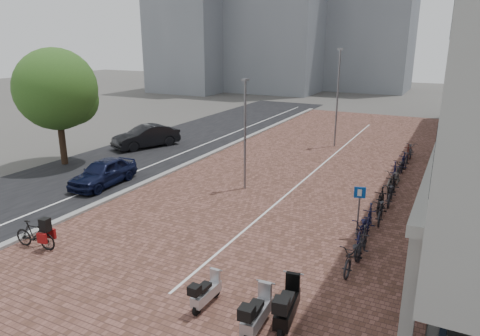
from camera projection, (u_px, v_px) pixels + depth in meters
The scene contains 17 objects.
ground at pixel (169, 241), 16.64m from camera, with size 140.00×140.00×0.00m, color #474442.
plaza_brick at pixel (315, 167), 26.01m from camera, with size 14.50×42.00×0.04m, color brown.
street_asphalt at pixel (165, 147), 30.80m from camera, with size 8.00×50.00×0.03m, color black.
curb at pixel (213, 153), 29.09m from camera, with size 0.35×42.00×0.14m, color gray.
lane_line at pixel (189, 150), 29.93m from camera, with size 0.12×44.00×0.00m, color white.
parking_line at pixel (319, 167), 25.91m from camera, with size 0.10×30.00×0.00m, color white.
car_navy at pixel (103, 172), 22.71m from camera, with size 1.65×4.10×1.40m, color black.
car_dark at pixel (146, 137), 30.64m from camera, with size 1.64×4.69×1.55m, color black.
hero_bike at pixel (35, 234), 15.88m from camera, with size 1.83×0.71×1.26m.
scooter_front at pixel (257, 312), 11.32m from camera, with size 0.53×1.71×1.17m, color #9E9EA2, non-canonical shape.
scooter_mid at pixel (287, 305), 11.56m from camera, with size 0.57×1.84×1.26m, color black, non-canonical shape.
scooter_back at pixel (206, 291), 12.44m from camera, with size 0.44×1.42×0.97m, color #B5B6BB, non-canonical shape.
parking_sign at pixel (359, 205), 16.53m from camera, with size 0.42×0.16×2.07m.
lamp_near at pixel (245, 136), 21.55m from camera, with size 0.12×0.12×5.51m, color gray.
lamp_far at pixel (337, 99), 30.11m from camera, with size 0.12×0.12×6.71m, color slate.
street_tree at pixel (60, 91), 25.56m from camera, with size 4.78×4.78×6.95m.
bike_row at pixel (391, 185), 21.28m from camera, with size 1.12×18.12×1.05m.
Camera 1 is at (9.32, -12.25, 7.43)m, focal length 32.60 mm.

